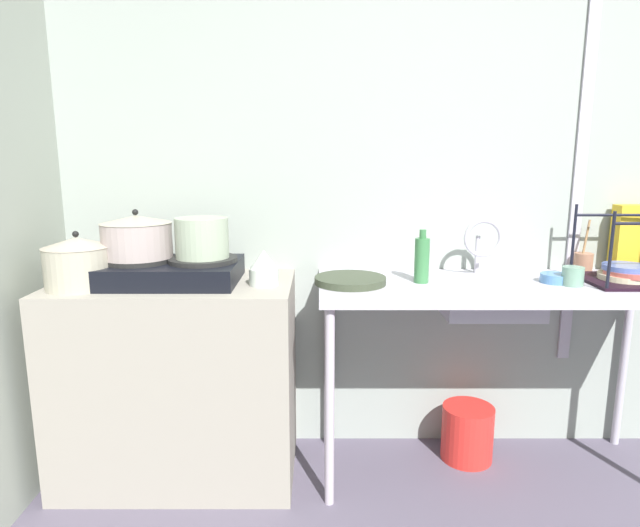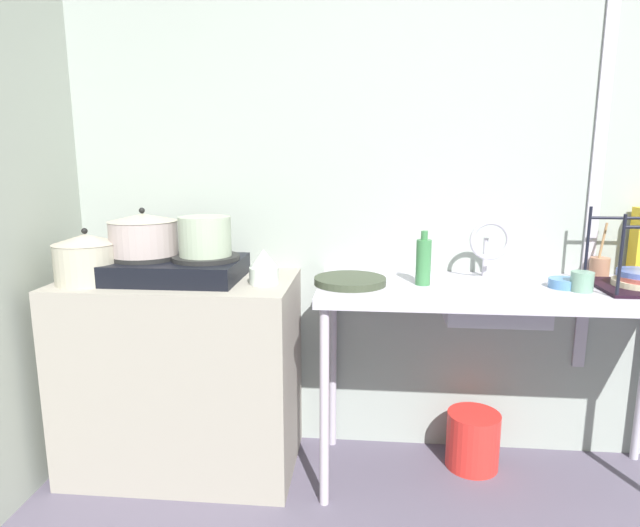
% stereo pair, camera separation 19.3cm
% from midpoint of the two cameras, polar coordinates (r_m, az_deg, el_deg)
% --- Properties ---
extents(wall_back, '(4.77, 0.10, 2.77)m').
position_cam_midpoint_polar(wall_back, '(2.52, 23.24, 11.61)').
color(wall_back, '#929A93').
rests_on(wall_back, ground).
extents(wall_metal_strip, '(0.05, 0.01, 2.21)m').
position_cam_midpoint_polar(wall_metal_strip, '(2.57, 30.04, 14.11)').
color(wall_metal_strip, '#ABA5B6').
extents(counter_concrete, '(0.95, 0.53, 0.84)m').
position_cam_midpoint_polar(counter_concrete, '(2.38, -12.16, -11.54)').
color(counter_concrete, gray).
rests_on(counter_concrete, ground).
extents(counter_sink, '(1.44, 0.53, 0.84)m').
position_cam_midpoint_polar(counter_sink, '(2.25, 21.22, -4.03)').
color(counter_sink, '#ABA5B6').
rests_on(counter_sink, ground).
extents(stove, '(0.54, 0.38, 0.10)m').
position_cam_midpoint_polar(stove, '(2.24, -12.80, -0.45)').
color(stove, black).
rests_on(stove, counter_concrete).
extents(pot_on_left_burner, '(0.28, 0.28, 0.19)m').
position_cam_midpoint_polar(pot_on_left_burner, '(2.26, -16.06, 3.04)').
color(pot_on_left_burner, '#A2918F').
rests_on(pot_on_left_burner, stove).
extents(pot_on_right_burner, '(0.21, 0.21, 0.16)m').
position_cam_midpoint_polar(pot_on_right_burner, '(2.18, -9.73, 2.88)').
color(pot_on_right_burner, '#94A18A').
rests_on(pot_on_right_burner, stove).
extents(pot_beside_stove, '(0.25, 0.25, 0.22)m').
position_cam_midpoint_polar(pot_beside_stove, '(2.27, -21.47, 0.50)').
color(pot_beside_stove, '#A59F8C').
rests_on(pot_beside_stove, counter_concrete).
extents(percolator, '(0.12, 0.12, 0.14)m').
position_cam_midpoint_polar(percolator, '(2.11, -3.42, -0.40)').
color(percolator, silver).
rests_on(percolator, counter_concrete).
extents(sink_basin, '(0.38, 0.31, 0.12)m').
position_cam_midpoint_polar(sink_basin, '(2.23, 20.29, -3.87)').
color(sink_basin, '#ABA5B6').
rests_on(sink_basin, counter_sink).
extents(faucet, '(0.16, 0.09, 0.24)m').
position_cam_midpoint_polar(faucet, '(2.30, 19.97, 2.10)').
color(faucet, '#ABA5B6').
rests_on(faucet, counter_sink).
extents(frying_pan, '(0.29, 0.29, 0.03)m').
position_cam_midpoint_polar(frying_pan, '(2.12, 5.84, -1.88)').
color(frying_pan, '#323A29').
rests_on(frying_pan, counter_sink).
extents(cup_by_rack, '(0.08, 0.08, 0.07)m').
position_cam_midpoint_polar(cup_by_rack, '(2.27, 28.44, -1.73)').
color(cup_by_rack, slate).
rests_on(cup_by_rack, counter_sink).
extents(small_bowl_on_drainboard, '(0.12, 0.12, 0.04)m').
position_cam_midpoint_polar(small_bowl_on_drainboard, '(2.30, 26.87, -1.91)').
color(small_bowl_on_drainboard, teal).
rests_on(small_bowl_on_drainboard, counter_sink).
extents(bottle_by_sink, '(0.06, 0.06, 0.21)m').
position_cam_midpoint_polar(bottle_by_sink, '(2.14, 13.55, 0.20)').
color(bottle_by_sink, '#356F40').
rests_on(bottle_by_sink, counter_sink).
extents(utensil_jar, '(0.08, 0.08, 0.23)m').
position_cam_midpoint_polar(utensil_jar, '(2.56, 29.66, -0.31)').
color(utensil_jar, '#9D6B53').
rests_on(utensil_jar, counter_sink).
extents(bucket_on_floor, '(0.23, 0.23, 0.25)m').
position_cam_midpoint_polar(bucket_on_floor, '(2.55, 18.22, -17.51)').
color(bucket_on_floor, red).
rests_on(bucket_on_floor, ground).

